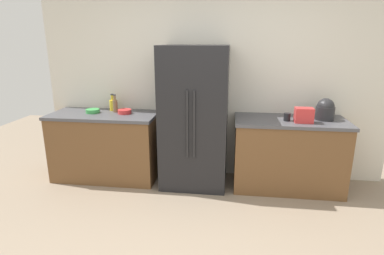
{
  "coord_description": "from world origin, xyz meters",
  "views": [
    {
      "loc": [
        0.29,
        -2.22,
        1.85
      ],
      "look_at": [
        -0.08,
        0.48,
        1.08
      ],
      "focal_mm": 28.91,
      "sensor_mm": 36.0,
      "label": 1
    }
  ],
  "objects_px": {
    "cup_a": "(287,117)",
    "bottle_b": "(113,104)",
    "refrigerator": "(194,118)",
    "cup_b": "(304,115)",
    "bottle_a": "(115,105)",
    "bowl_a": "(93,111)",
    "toaster": "(304,115)",
    "bowl_b": "(125,111)",
    "rice_cooker": "(325,110)"
  },
  "relations": [
    {
      "from": "cup_a",
      "to": "bottle_b",
      "type": "bearing_deg",
      "value": 173.45
    },
    {
      "from": "refrigerator",
      "to": "cup_b",
      "type": "bearing_deg",
      "value": 3.77
    },
    {
      "from": "bottle_a",
      "to": "bottle_b",
      "type": "bearing_deg",
      "value": 129.95
    },
    {
      "from": "cup_a",
      "to": "cup_b",
      "type": "relative_size",
      "value": 0.88
    },
    {
      "from": "bottle_b",
      "to": "bowl_a",
      "type": "height_order",
      "value": "bottle_b"
    },
    {
      "from": "toaster",
      "to": "cup_b",
      "type": "relative_size",
      "value": 1.96
    },
    {
      "from": "cup_a",
      "to": "bowl_b",
      "type": "bearing_deg",
      "value": 176.96
    },
    {
      "from": "bottle_b",
      "to": "bowl_b",
      "type": "xyz_separation_m",
      "value": [
        0.22,
        -0.15,
        -0.06
      ]
    },
    {
      "from": "refrigerator",
      "to": "rice_cooker",
      "type": "distance_m",
      "value": 1.6
    },
    {
      "from": "cup_b",
      "to": "bowl_a",
      "type": "distance_m",
      "value": 2.75
    },
    {
      "from": "bottle_b",
      "to": "rice_cooker",
      "type": "bearing_deg",
      "value": -2.99
    },
    {
      "from": "bowl_a",
      "to": "bowl_b",
      "type": "height_order",
      "value": "bowl_b"
    },
    {
      "from": "bowl_a",
      "to": "bowl_b",
      "type": "bearing_deg",
      "value": 1.9
    },
    {
      "from": "bottle_b",
      "to": "bowl_a",
      "type": "bearing_deg",
      "value": -142.01
    },
    {
      "from": "refrigerator",
      "to": "bowl_b",
      "type": "relative_size",
      "value": 10.02
    },
    {
      "from": "toaster",
      "to": "bowl_b",
      "type": "height_order",
      "value": "toaster"
    },
    {
      "from": "rice_cooker",
      "to": "cup_a",
      "type": "bearing_deg",
      "value": -165.52
    },
    {
      "from": "refrigerator",
      "to": "cup_b",
      "type": "height_order",
      "value": "refrigerator"
    },
    {
      "from": "toaster",
      "to": "bottle_b",
      "type": "xyz_separation_m",
      "value": [
        -2.48,
        0.32,
        -0.0
      ]
    },
    {
      "from": "rice_cooker",
      "to": "bottle_b",
      "type": "height_order",
      "value": "rice_cooker"
    },
    {
      "from": "rice_cooker",
      "to": "bowl_a",
      "type": "height_order",
      "value": "rice_cooker"
    },
    {
      "from": "toaster",
      "to": "rice_cooker",
      "type": "xyz_separation_m",
      "value": [
        0.28,
        0.17,
        0.04
      ]
    },
    {
      "from": "cup_a",
      "to": "bowl_a",
      "type": "xyz_separation_m",
      "value": [
        -2.52,
        0.1,
        -0.02
      ]
    },
    {
      "from": "bowl_a",
      "to": "bottle_a",
      "type": "bearing_deg",
      "value": 16.09
    },
    {
      "from": "bowl_a",
      "to": "bowl_b",
      "type": "xyz_separation_m",
      "value": [
        0.44,
        0.01,
        0.0
      ]
    },
    {
      "from": "cup_a",
      "to": "cup_b",
      "type": "distance_m",
      "value": 0.27
    },
    {
      "from": "refrigerator",
      "to": "bottle_a",
      "type": "height_order",
      "value": "refrigerator"
    },
    {
      "from": "cup_a",
      "to": "cup_b",
      "type": "height_order",
      "value": "cup_b"
    },
    {
      "from": "toaster",
      "to": "bowl_a",
      "type": "xyz_separation_m",
      "value": [
        -2.7,
        0.15,
        -0.06
      ]
    },
    {
      "from": "bottle_b",
      "to": "bowl_a",
      "type": "distance_m",
      "value": 0.28
    },
    {
      "from": "rice_cooker",
      "to": "bowl_b",
      "type": "xyz_separation_m",
      "value": [
        -2.54,
        -0.01,
        -0.1
      ]
    },
    {
      "from": "refrigerator",
      "to": "bowl_a",
      "type": "height_order",
      "value": "refrigerator"
    },
    {
      "from": "rice_cooker",
      "to": "cup_b",
      "type": "xyz_separation_m",
      "value": [
        -0.23,
        0.02,
        -0.07
      ]
    },
    {
      "from": "toaster",
      "to": "bowl_a",
      "type": "relative_size",
      "value": 1.15
    },
    {
      "from": "cup_a",
      "to": "rice_cooker",
      "type": "bearing_deg",
      "value": 14.48
    },
    {
      "from": "cup_a",
      "to": "bowl_b",
      "type": "height_order",
      "value": "cup_a"
    },
    {
      "from": "bottle_a",
      "to": "bottle_b",
      "type": "height_order",
      "value": "bottle_a"
    },
    {
      "from": "bowl_b",
      "to": "refrigerator",
      "type": "bearing_deg",
      "value": -3.92
    },
    {
      "from": "toaster",
      "to": "cup_b",
      "type": "bearing_deg",
      "value": 75.17
    },
    {
      "from": "toaster",
      "to": "bowl_a",
      "type": "height_order",
      "value": "toaster"
    },
    {
      "from": "rice_cooker",
      "to": "toaster",
      "type": "bearing_deg",
      "value": -148.54
    },
    {
      "from": "cup_b",
      "to": "bowl_a",
      "type": "height_order",
      "value": "cup_b"
    },
    {
      "from": "toaster",
      "to": "bowl_b",
      "type": "distance_m",
      "value": 2.26
    },
    {
      "from": "toaster",
      "to": "cup_a",
      "type": "bearing_deg",
      "value": 163.47
    },
    {
      "from": "bottle_a",
      "to": "bowl_b",
      "type": "distance_m",
      "value": 0.18
    },
    {
      "from": "cup_b",
      "to": "bowl_a",
      "type": "relative_size",
      "value": 0.59
    },
    {
      "from": "bottle_b",
      "to": "bowl_b",
      "type": "relative_size",
      "value": 1.29
    },
    {
      "from": "refrigerator",
      "to": "bowl_b",
      "type": "bearing_deg",
      "value": 176.08
    },
    {
      "from": "bottle_b",
      "to": "bowl_a",
      "type": "xyz_separation_m",
      "value": [
        -0.22,
        -0.17,
        -0.06
      ]
    },
    {
      "from": "bottle_a",
      "to": "cup_b",
      "type": "relative_size",
      "value": 2.28
    }
  ]
}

